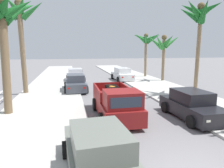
% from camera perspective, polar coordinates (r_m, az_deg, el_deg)
% --- Properties ---
extents(sidewalk_left, '(5.00, 60.00, 0.12)m').
position_cam_1_polar(sidewalk_left, '(17.05, -17.15, -3.29)').
color(sidewalk_left, beige).
rests_on(sidewalk_left, ground).
extents(sidewalk_right, '(5.00, 60.00, 0.12)m').
position_cam_1_polar(sidewalk_right, '(19.12, 15.34, -1.83)').
color(sidewalk_right, beige).
rests_on(sidewalk_right, ground).
extents(curb_left, '(0.16, 60.00, 0.10)m').
position_cam_1_polar(curb_left, '(16.99, -13.44, -3.20)').
color(curb_left, silver).
rests_on(curb_left, ground).
extents(curb_right, '(0.16, 60.00, 0.10)m').
position_cam_1_polar(curb_right, '(18.64, 12.34, -2.03)').
color(curb_right, silver).
rests_on(curb_right, ground).
extents(pickup_truck, '(2.28, 5.24, 1.80)m').
position_cam_1_polar(pickup_truck, '(11.31, 1.08, -5.39)').
color(pickup_truck, maroon).
rests_on(pickup_truck, ground).
extents(car_right_near, '(2.18, 4.33, 1.54)m').
position_cam_1_polar(car_right_near, '(24.55, -10.23, 2.38)').
color(car_right_near, silver).
rests_on(car_right_near, ground).
extents(car_left_mid, '(2.19, 4.33, 1.54)m').
position_cam_1_polar(car_left_mid, '(25.13, 2.88, 2.68)').
color(car_left_mid, silver).
rests_on(car_left_mid, ground).
extents(car_right_mid, '(2.21, 4.34, 1.54)m').
position_cam_1_polar(car_right_mid, '(6.27, -3.60, -19.27)').
color(car_right_mid, slate).
rests_on(car_right_mid, ground).
extents(car_left_far, '(2.09, 4.29, 1.54)m').
position_cam_1_polar(car_left_far, '(12.05, 21.37, -5.62)').
color(car_left_far, black).
rests_on(car_left_far, ground).
extents(car_right_far, '(2.06, 4.28, 1.54)m').
position_cam_1_polar(car_right_far, '(18.84, -10.19, 0.21)').
color(car_right_far, '#474C56').
rests_on(car_right_far, ground).
extents(palm_tree_left_fore, '(3.63, 3.90, 6.78)m').
position_cam_1_polar(palm_tree_left_fore, '(13.28, -28.71, 15.68)').
color(palm_tree_left_fore, brown).
rests_on(palm_tree_left_fore, ground).
extents(palm_tree_right_fore, '(3.65, 3.97, 7.41)m').
position_cam_1_polar(palm_tree_right_fore, '(17.97, 23.29, 17.02)').
color(palm_tree_right_fore, '#846B4C').
rests_on(palm_tree_right_fore, ground).
extents(palm_tree_left_mid, '(3.89, 3.71, 5.97)m').
position_cam_1_polar(palm_tree_left_mid, '(28.33, 9.60, 12.03)').
color(palm_tree_left_mid, '#846B4C').
rests_on(palm_tree_left_mid, ground).
extents(palm_tree_left_back, '(4.09, 3.94, 7.72)m').
position_cam_1_polar(palm_tree_left_back, '(18.47, -24.38, 16.59)').
color(palm_tree_left_back, '#846B4C').
rests_on(palm_tree_left_back, ground).
extents(palm_tree_right_back, '(3.81, 3.39, 5.48)m').
position_cam_1_polar(palm_tree_right_back, '(24.86, 14.25, 10.79)').
color(palm_tree_right_back, '#846B4C').
rests_on(palm_tree_right_back, ground).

